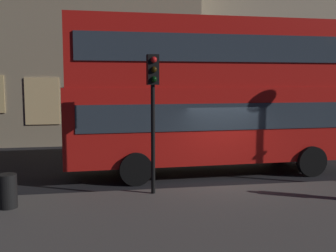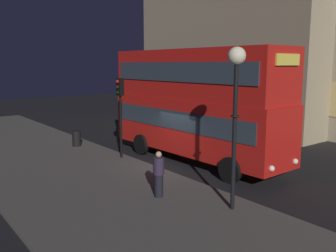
{
  "view_description": "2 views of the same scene",
  "coord_description": "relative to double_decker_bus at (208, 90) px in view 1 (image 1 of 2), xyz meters",
  "views": [
    {
      "loc": [
        -4.18,
        -12.89,
        3.39
      ],
      "look_at": [
        -1.85,
        0.35,
        1.89
      ],
      "focal_mm": 43.51,
      "sensor_mm": 36.0,
      "label": 1
    },
    {
      "loc": [
        13.22,
        -10.65,
        4.82
      ],
      "look_at": [
        -1.54,
        0.76,
        1.66
      ],
      "focal_mm": 39.32,
      "sensor_mm": 36.0,
      "label": 2
    }
  ],
  "objects": [
    {
      "name": "traffic_light_near_kerb",
      "position": [
        -2.4,
        -2.81,
        -0.07
      ],
      "size": [
        0.34,
        0.37,
        4.0
      ],
      "rotation": [
        0.0,
        0.0,
        0.09
      ],
      "color": "black",
      "rests_on": "sidewalk_slab"
    },
    {
      "name": "sidewalk_slab",
      "position": [
        0.19,
        -5.89,
        -3.0
      ],
      "size": [
        44.0,
        7.1,
        0.12
      ],
      "primitive_type": "cube",
      "color": "#4C4944",
      "rests_on": "ground"
    },
    {
      "name": "double_decker_bus",
      "position": [
        0.0,
        0.0,
        0.0
      ],
      "size": [
        10.4,
        3.06,
        5.51
      ],
      "rotation": [
        0.0,
        0.0,
        0.03
      ],
      "color": "red",
      "rests_on": "ground"
    },
    {
      "name": "building_plain_facade",
      "position": [
        7.47,
        13.74,
        4.26
      ],
      "size": [
        17.3,
        8.07,
        14.65
      ],
      "color": "tan",
      "rests_on": "ground"
    },
    {
      "name": "litter_bin",
      "position": [
        -6.29,
        -3.5,
        -2.5
      ],
      "size": [
        0.49,
        0.49,
        0.88
      ],
      "primitive_type": "cylinder",
      "color": "black",
      "rests_on": "sidewalk_slab"
    },
    {
      "name": "ground_plane",
      "position": [
        0.19,
        -1.38,
        -3.06
      ],
      "size": [
        80.0,
        80.0,
        0.0
      ],
      "primitive_type": "plane",
      "color": "black"
    }
  ]
}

